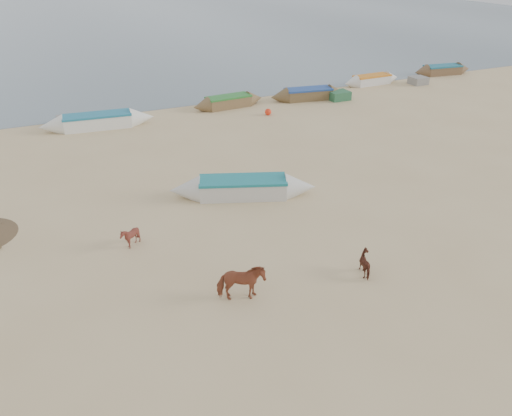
# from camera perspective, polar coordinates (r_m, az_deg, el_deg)

# --- Properties ---
(ground) EXTENTS (140.00, 140.00, 0.00)m
(ground) POSITION_cam_1_polar(r_m,az_deg,el_deg) (17.31, 5.60, -8.58)
(ground) COLOR tan
(ground) RESTS_ON ground
(sea) EXTENTS (160.00, 160.00, 0.00)m
(sea) POSITION_cam_1_polar(r_m,az_deg,el_deg) (94.73, -21.45, 19.89)
(sea) COLOR slate
(sea) RESTS_ON ground
(cow_adult) EXTENTS (1.69, 1.14, 1.31)m
(cow_adult) POSITION_cam_1_polar(r_m,az_deg,el_deg) (16.15, -1.73, -8.57)
(cow_adult) COLOR brown
(cow_adult) RESTS_ON ground
(calf_front) EXTENTS (0.86, 0.78, 0.88)m
(calf_front) POSITION_cam_1_polar(r_m,az_deg,el_deg) (19.55, -14.19, -3.18)
(calf_front) COLOR #5A241C
(calf_front) RESTS_ON ground
(calf_right) EXTENTS (0.81, 0.91, 0.82)m
(calf_right) POSITION_cam_1_polar(r_m,az_deg,el_deg) (17.90, 12.64, -6.23)
(calf_right) COLOR #56291B
(calf_right) RESTS_ON ground
(near_canoe) EXTENTS (6.72, 3.63, 0.88)m
(near_canoe) POSITION_cam_1_polar(r_m,az_deg,el_deg) (22.78, -1.50, 2.35)
(near_canoe) COLOR beige
(near_canoe) RESTS_ON ground
(waterline_canoes) EXTENTS (58.65, 4.30, 0.91)m
(waterline_canoes) POSITION_cam_1_polar(r_m,az_deg,el_deg) (34.54, -12.25, 10.70)
(waterline_canoes) COLOR brown
(waterline_canoes) RESTS_ON ground
(beach_clutter) EXTENTS (44.81, 4.29, 0.64)m
(beach_clutter) POSITION_cam_1_polar(r_m,az_deg,el_deg) (35.23, -4.08, 11.39)
(beach_clutter) COLOR #2E673F
(beach_clutter) RESTS_ON ground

